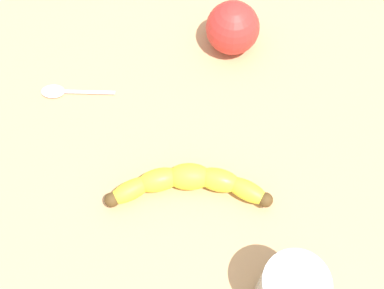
% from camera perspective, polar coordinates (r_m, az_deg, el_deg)
% --- Properties ---
extents(wooden_tabletop, '(1.20, 1.20, 0.03)m').
position_cam_1_polar(wooden_tabletop, '(0.77, 0.53, -2.08)').
color(wooden_tabletop, tan).
rests_on(wooden_tabletop, ground).
extents(banana, '(0.10, 0.22, 0.04)m').
position_cam_1_polar(banana, '(0.72, -0.35, -4.14)').
color(banana, yellow).
rests_on(banana, wooden_tabletop).
extents(apple_fruit, '(0.08, 0.08, 0.08)m').
position_cam_1_polar(apple_fruit, '(0.83, 4.38, 12.35)').
color(apple_fruit, red).
rests_on(apple_fruit, wooden_tabletop).
extents(teaspoon, '(0.04, 0.11, 0.01)m').
position_cam_1_polar(teaspoon, '(0.83, -14.20, 5.53)').
color(teaspoon, silver).
rests_on(teaspoon, wooden_tabletop).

